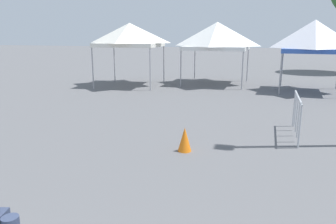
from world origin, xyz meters
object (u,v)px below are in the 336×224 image
at_px(crowd_barrier_near_person, 297,109).
at_px(traffic_cone_near_barrier, 185,139).
at_px(canopy_tent_right_of_center, 314,36).
at_px(canopy_tent_far_left, 217,36).
at_px(canopy_tent_left_of_center, 130,35).

bearing_deg(crowd_barrier_near_person, traffic_cone_near_barrier, -142.42).
bearing_deg(canopy_tent_right_of_center, crowd_barrier_near_person, -98.75).
distance_m(canopy_tent_far_left, traffic_cone_near_barrier, 11.16).
bearing_deg(traffic_cone_near_barrier, crowd_barrier_near_person, 37.58).
xyz_separation_m(crowd_barrier_near_person, traffic_cone_near_barrier, (-2.56, -1.97, -0.47)).
xyz_separation_m(canopy_tent_far_left, traffic_cone_near_barrier, (0.91, -10.88, -2.29)).
distance_m(canopy_tent_right_of_center, crowd_barrier_near_person, 7.94).
xyz_separation_m(canopy_tent_right_of_center, traffic_cone_near_barrier, (-3.74, -9.61, -2.28)).
relative_size(canopy_tent_far_left, crowd_barrier_near_person, 1.60).
relative_size(canopy_tent_far_left, traffic_cone_near_barrier, 5.88).
height_order(canopy_tent_left_of_center, canopy_tent_right_of_center, canopy_tent_right_of_center).
bearing_deg(canopy_tent_far_left, traffic_cone_near_barrier, -85.23).
height_order(canopy_tent_left_of_center, canopy_tent_far_left, canopy_tent_far_left).
bearing_deg(canopy_tent_left_of_center, canopy_tent_far_left, 22.43).
height_order(canopy_tent_left_of_center, traffic_cone_near_barrier, canopy_tent_left_of_center).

